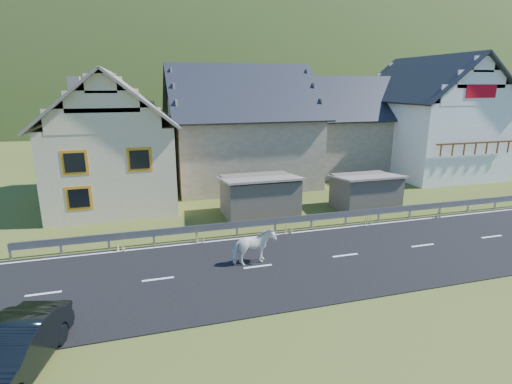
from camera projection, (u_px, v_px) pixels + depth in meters
name	position (u px, v px, depth m)	size (l,w,h in m)	color
ground	(345.00, 256.00, 17.48)	(160.00, 160.00, 0.00)	#354313
road	(345.00, 256.00, 17.48)	(60.00, 7.00, 0.04)	black
lane_markings	(345.00, 255.00, 17.47)	(60.00, 6.60, 0.01)	silver
guardrail	(312.00, 218.00, 20.75)	(28.10, 0.09, 0.75)	#93969B
shed_left	(259.00, 197.00, 22.69)	(4.30, 3.30, 2.40)	brown
shed_right	(365.00, 192.00, 23.99)	(3.80, 2.90, 2.20)	brown
house_cream	(111.00, 133.00, 24.80)	(7.80, 9.80, 8.30)	beige
house_stone_a	(240.00, 121.00, 29.91)	(10.80, 9.80, 8.90)	gray
house_stone_b	(347.00, 121.00, 34.54)	(9.80, 8.80, 8.10)	gray
house_white	(430.00, 112.00, 33.14)	(8.80, 10.80, 9.70)	white
mountain	(170.00, 143.00, 191.00)	(440.00, 280.00, 260.00)	#2E3D18
horse	(254.00, 247.00, 16.46)	(1.78, 0.81, 1.50)	white
car	(12.00, 353.00, 10.15)	(1.45, 4.17, 1.37)	black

